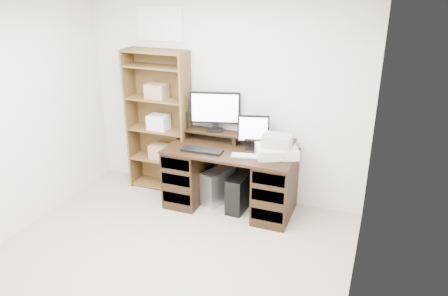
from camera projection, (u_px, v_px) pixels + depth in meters
The scene contains 14 objects.
room at pixel (133, 160), 3.50m from camera, with size 3.54×4.04×2.54m.
desk at pixel (230, 178), 5.17m from camera, with size 1.50×0.70×0.75m.
riser_shelf at pixel (237, 136), 5.18m from camera, with size 1.40×0.22×0.12m.
monitor_wide at pixel (215, 109), 5.19m from camera, with size 0.59×0.22×0.47m.
monitor_small at pixel (253, 131), 5.00m from camera, with size 0.36×0.17×0.40m.
speaker at pixel (184, 120), 5.33m from camera, with size 0.08×0.08×0.21m, color black.
keyboard_black at pixel (202, 150), 4.98m from camera, with size 0.47×0.16×0.03m, color black.
keyboard_white at pixel (248, 156), 4.83m from camera, with size 0.38×0.11×0.02m, color silver.
mouse at pixel (280, 160), 4.72m from camera, with size 0.08×0.05×0.03m, color silver.
printer at pixel (277, 151), 4.84m from camera, with size 0.45×0.33×0.11m, color beige.
basket at pixel (277, 141), 4.79m from camera, with size 0.31×0.22×0.13m, color #A1A7AC.
tower_silver at pixel (218, 186), 5.34m from camera, with size 0.19×0.43×0.43m, color #B6B8BE.
tower_black at pixel (239, 192), 5.19m from camera, with size 0.22×0.45×0.44m.
bookshelf at pixel (159, 120), 5.50m from camera, with size 0.80×0.30×1.80m.
Camera 1 is at (1.83, -2.73, 2.65)m, focal length 35.00 mm.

